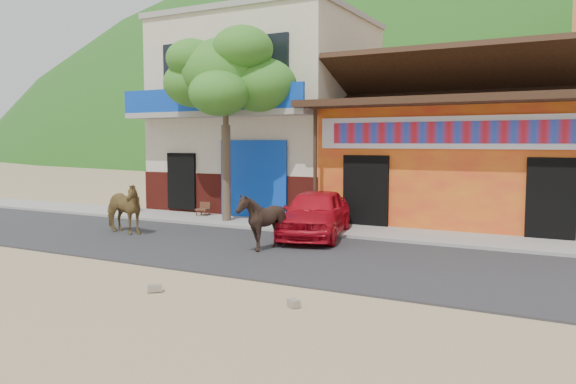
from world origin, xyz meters
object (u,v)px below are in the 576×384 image
cow_tan (121,208)px  cafe_chair_right (131,198)px  cafe_chair_left (203,203)px  tree (226,125)px  red_car (315,213)px  cow_dark (262,222)px  scooter (305,214)px

cow_tan → cafe_chair_right: size_ratio=1.80×
cow_tan → cafe_chair_right: cow_tan is taller
cow_tan → cafe_chair_left: (0.04, 3.69, -0.22)m
tree → cow_tan: size_ratio=3.57×
tree → red_car: (3.60, -1.07, -2.43)m
red_car → cafe_chair_left: bearing=147.2°
cafe_chair_right → cafe_chair_left: bearing=11.3°
tree → cow_dark: size_ratio=4.38×
cow_tan → cow_dark: size_ratio=1.23×
red_car → cafe_chair_right: red_car is taller
cow_tan → cafe_chair_right: (-2.96, 3.44, -0.16)m
cafe_chair_left → cafe_chair_right: bearing=178.1°
cow_tan → scooter: (4.33, 2.78, -0.21)m
tree → scooter: size_ratio=3.75×
scooter → cafe_chair_left: bearing=62.4°
cow_dark → cafe_chair_right: (-7.69, 3.70, -0.14)m
tree → cow_tan: tree is taller
red_car → cafe_chair_left: size_ratio=4.58×
scooter → cafe_chair_left: 4.38m
cow_dark → scooter: cow_dark is taller
tree → cafe_chair_left: bearing=155.7°
cow_tan → cafe_chair_left: size_ratio=2.03×
cow_dark → red_car: 2.27m
red_car → scooter: bearing=118.2°
tree → cafe_chair_left: size_ratio=7.23×
cow_tan → red_car: (5.04, 1.99, -0.06)m
tree → cafe_chair_right: size_ratio=6.41×
tree → cafe_chair_left: tree is taller
red_car → cafe_chair_right: bearing=155.8°
tree → cow_dark: tree is taller
cow_tan → scooter: size_ratio=1.05×
tree → cafe_chair_right: tree is taller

